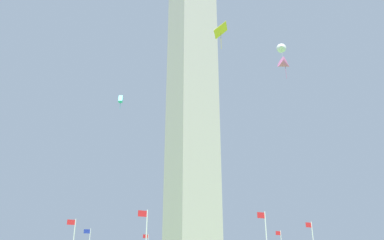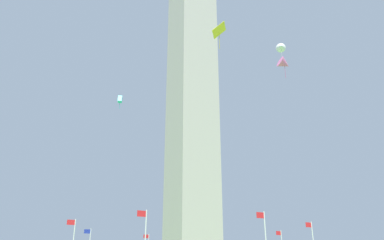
# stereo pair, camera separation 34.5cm
# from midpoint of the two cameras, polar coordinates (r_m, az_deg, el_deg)

# --- Properties ---
(obelisk_monument) EXTENTS (6.62, 6.62, 60.20)m
(obelisk_monument) POSITION_cam_midpoint_polar(r_m,az_deg,el_deg) (63.86, -0.16, 4.59)
(obelisk_monument) COLOR #A8A399
(obelisk_monument) RESTS_ON ground
(kite_pink_delta) EXTENTS (1.97, 1.71, 2.83)m
(kite_pink_delta) POSITION_cam_midpoint_polar(r_m,az_deg,el_deg) (46.64, 13.77, 8.25)
(kite_pink_delta) COLOR pink
(kite_cyan_box) EXTENTS (0.71, 0.82, 1.81)m
(kite_cyan_box) POSITION_cam_midpoint_polar(r_m,az_deg,el_deg) (47.98, -11.00, 3.12)
(kite_cyan_box) COLOR #33C6D1
(kite_white_delta) EXTENTS (1.95, 1.97, 2.60)m
(kite_white_delta) POSITION_cam_midpoint_polar(r_m,az_deg,el_deg) (52.89, 13.26, 10.75)
(kite_white_delta) COLOR white
(kite_yellow_diamond) EXTENTS (1.91, 1.95, 2.62)m
(kite_yellow_diamond) POSITION_cam_midpoint_polar(r_m,az_deg,el_deg) (37.94, 4.12, 13.38)
(kite_yellow_diamond) COLOR yellow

